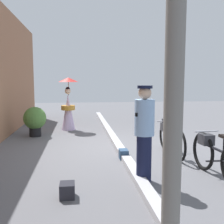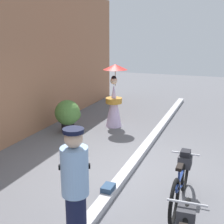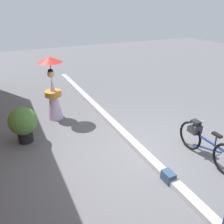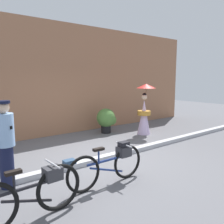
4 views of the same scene
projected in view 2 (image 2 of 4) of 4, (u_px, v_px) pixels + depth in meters
The scene contains 7 objects.
ground_plane at pixel (128, 172), 6.04m from camera, with size 30.00×30.00×0.00m, color slate.
sidewalk_curb at pixel (128, 169), 6.03m from camera, with size 14.00×0.20×0.12m, color #B2B2B7.
bicycle_far_side at pixel (181, 179), 4.88m from camera, with size 1.75×0.48×0.79m.
person_officer at pixel (75, 189), 3.65m from camera, with size 0.34×0.36×1.67m.
person_with_parasol at pixel (114, 97), 8.81m from camera, with size 0.72×0.72×1.87m.
potted_plant_by_door at pixel (68, 114), 8.35m from camera, with size 0.73×0.71×0.94m.
backpack_spare at pixel (108, 191), 5.11m from camera, with size 0.27×0.19×0.21m.
Camera 2 is at (-5.26, -1.71, 2.74)m, focal length 47.62 mm.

